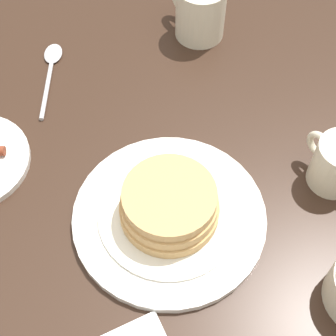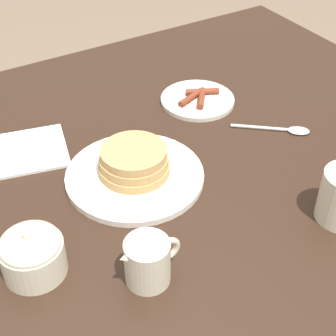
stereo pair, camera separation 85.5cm
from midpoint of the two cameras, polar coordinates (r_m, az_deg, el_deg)
dining_table at (r=0.82m, az=-29.44°, el=-21.60°), size 1.36×1.07×0.76m
pancake_plate at (r=0.69m, az=-33.51°, el=-22.03°), size 0.25×0.25×0.07m
coffee_mug at (r=0.77m, az=-23.00°, el=4.18°), size 0.11×0.08×0.09m
spoon at (r=0.89m, az=-37.72°, el=-2.36°), size 0.14×0.12×0.01m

